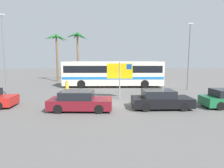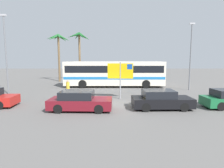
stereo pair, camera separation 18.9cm
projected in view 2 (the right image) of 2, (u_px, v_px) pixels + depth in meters
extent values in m
plane|color=#605E5B|center=(108.00, 105.00, 14.35)|extent=(120.00, 120.00, 0.00)
cube|color=silver|center=(114.00, 73.00, 23.97)|extent=(12.33, 2.61, 2.90)
cube|color=black|center=(114.00, 69.00, 23.90)|extent=(11.84, 2.64, 0.84)
cube|color=#1E70B7|center=(114.00, 77.00, 24.04)|extent=(12.21, 2.64, 0.32)
cylinder|color=black|center=(142.00, 82.00, 25.31)|extent=(1.00, 0.28, 1.00)
cylinder|color=black|center=(145.00, 84.00, 22.97)|extent=(1.00, 0.28, 1.00)
cylinder|color=black|center=(85.00, 82.00, 25.29)|extent=(1.00, 0.28, 1.00)
cylinder|color=black|center=(82.00, 84.00, 22.95)|extent=(1.00, 0.28, 1.00)
cube|color=white|center=(116.00, 71.00, 27.69)|extent=(12.33, 2.61, 2.90)
cube|color=black|center=(116.00, 68.00, 27.62)|extent=(11.84, 2.64, 0.84)
cube|color=red|center=(116.00, 75.00, 27.76)|extent=(12.21, 2.64, 0.32)
cylinder|color=black|center=(141.00, 79.00, 29.03)|extent=(1.00, 0.28, 1.00)
cylinder|color=black|center=(143.00, 81.00, 26.69)|extent=(1.00, 0.28, 1.00)
cylinder|color=black|center=(91.00, 79.00, 29.01)|extent=(1.00, 0.28, 1.00)
cylinder|color=black|center=(89.00, 81.00, 26.66)|extent=(1.00, 0.28, 1.00)
cylinder|color=gray|center=(120.00, 81.00, 16.46)|extent=(0.11, 0.11, 3.20)
cube|color=yellow|center=(120.00, 71.00, 16.35)|extent=(2.20, 0.25, 1.30)
cube|color=#1447A8|center=(129.00, 67.00, 16.24)|extent=(0.44, 0.11, 0.44)
cube|color=maroon|center=(80.00, 103.00, 12.92)|extent=(4.26, 1.98, 0.64)
cube|color=black|center=(76.00, 95.00, 12.85)|extent=(2.24, 1.77, 0.52)
cylinder|color=black|center=(100.00, 103.00, 13.75)|extent=(0.60, 0.18, 0.60)
cylinder|color=black|center=(98.00, 109.00, 12.06)|extent=(0.60, 0.18, 0.60)
cylinder|color=black|center=(65.00, 103.00, 13.82)|extent=(0.60, 0.18, 0.60)
cylinder|color=black|center=(57.00, 109.00, 12.13)|extent=(0.60, 0.18, 0.60)
cylinder|color=black|center=(10.00, 100.00, 14.68)|extent=(0.61, 0.19, 0.60)
cylinder|color=black|center=(208.00, 101.00, 14.31)|extent=(0.61, 0.18, 0.60)
cylinder|color=black|center=(220.00, 106.00, 12.80)|extent=(0.61, 0.18, 0.60)
cube|color=black|center=(161.00, 102.00, 13.34)|extent=(4.14, 1.90, 0.64)
cube|color=black|center=(158.00, 94.00, 13.26)|extent=(2.17, 1.71, 0.52)
cylinder|color=black|center=(175.00, 102.00, 14.22)|extent=(0.60, 0.17, 0.60)
cylinder|color=black|center=(184.00, 107.00, 12.57)|extent=(0.60, 0.17, 0.60)
cylinder|color=black|center=(141.00, 102.00, 14.15)|extent=(0.60, 0.17, 0.60)
cylinder|color=black|center=(145.00, 107.00, 12.50)|extent=(0.60, 0.17, 0.60)
cylinder|color=#1E2347|center=(67.00, 93.00, 17.53)|extent=(0.13, 0.13, 0.77)
cylinder|color=#1E2347|center=(68.00, 93.00, 17.40)|extent=(0.13, 0.13, 0.77)
cylinder|color=gold|center=(67.00, 86.00, 17.37)|extent=(0.32, 0.32, 0.61)
sphere|color=tan|center=(67.00, 81.00, 17.32)|extent=(0.21, 0.21, 0.21)
cylinder|color=slate|center=(190.00, 58.00, 21.12)|extent=(0.14, 0.14, 7.21)
cube|color=#B2B2B7|center=(192.00, 24.00, 20.65)|extent=(0.56, 0.20, 0.16)
cylinder|color=slate|center=(5.00, 56.00, 18.41)|extent=(0.14, 0.14, 7.49)
cube|color=#B2B2B7|center=(2.00, 15.00, 17.92)|extent=(0.56, 0.20, 0.16)
cylinder|color=brown|center=(58.00, 59.00, 29.78)|extent=(0.32, 0.32, 6.95)
cone|color=#23662D|center=(63.00, 38.00, 29.50)|extent=(1.95, 0.74, 1.22)
cone|color=#23662D|center=(62.00, 38.00, 30.09)|extent=(1.38, 1.85, 1.20)
cone|color=#23662D|center=(55.00, 37.00, 30.07)|extent=(1.53, 1.82, 0.90)
cone|color=#23662D|center=(52.00, 37.00, 29.35)|extent=(1.95, 0.46, 0.98)
cone|color=#23662D|center=(53.00, 37.00, 28.68)|extent=(1.48, 1.80, 1.21)
cone|color=#23662D|center=(59.00, 37.00, 28.54)|extent=(1.19, 1.95, 1.03)
cylinder|color=brown|center=(79.00, 58.00, 30.11)|extent=(0.32, 0.32, 7.24)
cone|color=#195623|center=(84.00, 37.00, 29.54)|extent=(1.90, 0.78, 1.33)
cone|color=#195623|center=(82.00, 36.00, 30.40)|extent=(1.43, 1.85, 1.07)
cone|color=#195623|center=(76.00, 36.00, 30.41)|extent=(1.40, 1.86, 1.08)
cone|color=#195623|center=(73.00, 36.00, 29.66)|extent=(1.93, 0.45, 1.02)
cone|color=#195623|center=(75.00, 35.00, 28.87)|extent=(1.30, 1.91, 0.97)
cone|color=#195623|center=(80.00, 36.00, 28.95)|extent=(1.31, 1.86, 1.23)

